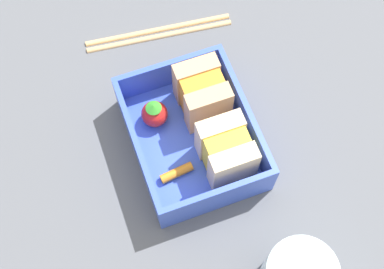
{
  "coord_description": "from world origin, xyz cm",
  "views": [
    {
      "loc": [
        21.95,
        -8.01,
        56.02
      ],
      "look_at": [
        0.0,
        0.0,
        2.7
      ],
      "focal_mm": 50.0,
      "sensor_mm": 36.0,
      "label": 1
    }
  ],
  "objects_px": {
    "sandwich_left": "(202,94)",
    "chopstick_pair": "(159,32)",
    "strawberry_far_left": "(154,113)",
    "carrot_stick_far_left": "(177,173)",
    "sandwich_center_left": "(226,151)"
  },
  "relations": [
    {
      "from": "sandwich_center_left",
      "to": "chopstick_pair",
      "type": "xyz_separation_m",
      "value": [
        -0.19,
        -0.01,
        -0.04
      ]
    },
    {
      "from": "sandwich_left",
      "to": "strawberry_far_left",
      "type": "distance_m",
      "value": 0.06
    },
    {
      "from": "sandwich_center_left",
      "to": "chopstick_pair",
      "type": "height_order",
      "value": "sandwich_center_left"
    },
    {
      "from": "sandwich_left",
      "to": "strawberry_far_left",
      "type": "bearing_deg",
      "value": -91.91
    },
    {
      "from": "sandwich_left",
      "to": "chopstick_pair",
      "type": "height_order",
      "value": "sandwich_left"
    },
    {
      "from": "chopstick_pair",
      "to": "sandwich_left",
      "type": "bearing_deg",
      "value": 5.9
    },
    {
      "from": "sandwich_center_left",
      "to": "chopstick_pair",
      "type": "relative_size",
      "value": 0.33
    },
    {
      "from": "sandwich_left",
      "to": "chopstick_pair",
      "type": "xyz_separation_m",
      "value": [
        -0.12,
        -0.01,
        -0.04
      ]
    },
    {
      "from": "sandwich_center_left",
      "to": "strawberry_far_left",
      "type": "height_order",
      "value": "sandwich_center_left"
    },
    {
      "from": "sandwich_left",
      "to": "carrot_stick_far_left",
      "type": "relative_size",
      "value": 1.64
    },
    {
      "from": "sandwich_center_left",
      "to": "carrot_stick_far_left",
      "type": "relative_size",
      "value": 1.64
    },
    {
      "from": "strawberry_far_left",
      "to": "chopstick_pair",
      "type": "bearing_deg",
      "value": 159.81
    },
    {
      "from": "sandwich_center_left",
      "to": "carrot_stick_far_left",
      "type": "xyz_separation_m",
      "value": [
        -0.0,
        -0.05,
        -0.02
      ]
    },
    {
      "from": "carrot_stick_far_left",
      "to": "chopstick_pair",
      "type": "height_order",
      "value": "carrot_stick_far_left"
    },
    {
      "from": "chopstick_pair",
      "to": "carrot_stick_far_left",
      "type": "bearing_deg",
      "value": -12.66
    }
  ]
}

